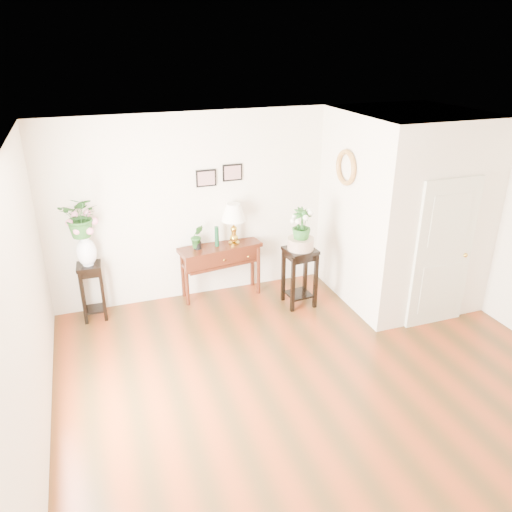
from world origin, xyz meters
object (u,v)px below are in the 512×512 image
console_table (221,270)px  plant_stand_b (299,277)px  table_lamp (234,222)px  plant_stand_a (92,292)px

console_table → plant_stand_b: size_ratio=1.39×
table_lamp → plant_stand_b: table_lamp is taller
console_table → plant_stand_a: bearing=174.1°
plant_stand_a → plant_stand_b: 3.00m
console_table → table_lamp: (0.22, 0.00, 0.77)m
plant_stand_b → table_lamp: bearing=140.3°
console_table → table_lamp: table_lamp is taller
table_lamp → console_table: bearing=180.0°
plant_stand_a → plant_stand_b: size_ratio=0.94×
console_table → table_lamp: 0.80m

